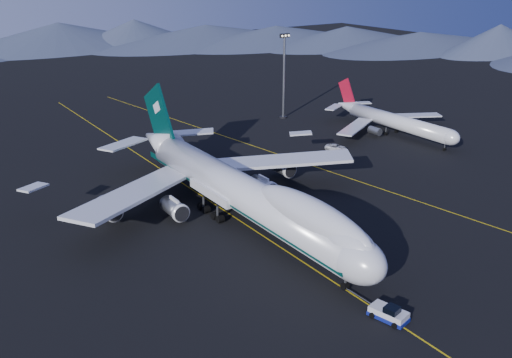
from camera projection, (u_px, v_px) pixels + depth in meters
ground at (242, 222)px, 100.22m from camera, size 500.00×500.00×0.00m
taxiway_line_main at (242, 222)px, 100.21m from camera, size 0.25×220.00×0.01m
taxiway_line_side at (333, 173)px, 123.68m from camera, size 28.08×198.09×0.01m
boeing_747 at (242, 192)px, 98.17m from camera, size 59.62×72.43×19.37m
pushback_tug at (388, 314)px, 72.92m from camera, size 3.73×5.42×2.17m
second_jet at (393, 121)px, 149.88m from camera, size 37.54×42.42×12.07m
service_van at (336, 147)px, 138.07m from camera, size 4.88×5.75×1.46m
floodlight_mast at (284, 76)px, 162.80m from camera, size 2.98×2.24×24.12m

